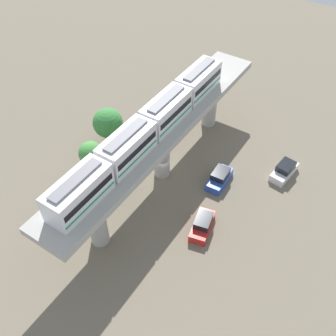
{
  "coord_description": "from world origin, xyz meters",
  "views": [
    {
      "loc": [
        18.59,
        -27.01,
        34.54
      ],
      "look_at": [
        2.5,
        -2.48,
        4.45
      ],
      "focal_mm": 41.34,
      "sensor_mm": 36.0,
      "label": 1
    }
  ],
  "objects_px": {
    "parked_car_red": "(202,225)",
    "parked_car_white": "(284,171)",
    "train": "(148,128)",
    "parked_car_blue": "(220,178)",
    "tree_near_viaduct": "(108,123)",
    "tree_mid_lot": "(91,154)"
  },
  "relations": [
    {
      "from": "parked_car_red",
      "to": "tree_near_viaduct",
      "type": "bearing_deg",
      "value": 148.96
    },
    {
      "from": "train",
      "to": "tree_mid_lot",
      "type": "xyz_separation_m",
      "value": [
        -6.68,
        -2.31,
        -5.28
      ]
    },
    {
      "from": "parked_car_red",
      "to": "tree_mid_lot",
      "type": "height_order",
      "value": "tree_mid_lot"
    },
    {
      "from": "parked_car_red",
      "to": "tree_mid_lot",
      "type": "xyz_separation_m",
      "value": [
        -14.91,
        -0.28,
        2.93
      ]
    },
    {
      "from": "parked_car_blue",
      "to": "tree_near_viaduct",
      "type": "distance_m",
      "value": 15.92
    },
    {
      "from": "parked_car_blue",
      "to": "parked_car_red",
      "type": "bearing_deg",
      "value": -79.83
    },
    {
      "from": "parked_car_red",
      "to": "parked_car_white",
      "type": "distance_m",
      "value": 13.2
    },
    {
      "from": "parked_car_blue",
      "to": "parked_car_white",
      "type": "distance_m",
      "value": 8.08
    },
    {
      "from": "parked_car_blue",
      "to": "parked_car_white",
      "type": "relative_size",
      "value": 0.98
    },
    {
      "from": "tree_near_viaduct",
      "to": "tree_mid_lot",
      "type": "height_order",
      "value": "tree_mid_lot"
    },
    {
      "from": "parked_car_white",
      "to": "tree_near_viaduct",
      "type": "relative_size",
      "value": 0.87
    },
    {
      "from": "parked_car_blue",
      "to": "parked_car_red",
      "type": "relative_size",
      "value": 0.95
    },
    {
      "from": "train",
      "to": "parked_car_white",
      "type": "height_order",
      "value": "train"
    },
    {
      "from": "parked_car_blue",
      "to": "tree_mid_lot",
      "type": "xyz_separation_m",
      "value": [
        -13.24,
        -7.35,
        2.93
      ]
    },
    {
      "from": "train",
      "to": "parked_car_blue",
      "type": "height_order",
      "value": "train"
    },
    {
      "from": "parked_car_red",
      "to": "parked_car_white",
      "type": "bearing_deg",
      "value": 57.72
    },
    {
      "from": "parked_car_white",
      "to": "train",
      "type": "bearing_deg",
      "value": -133.25
    },
    {
      "from": "train",
      "to": "parked_car_white",
      "type": "xyz_separation_m",
      "value": [
        12.59,
        10.43,
        -8.21
      ]
    },
    {
      "from": "train",
      "to": "tree_mid_lot",
      "type": "relative_size",
      "value": 5.34
    },
    {
      "from": "train",
      "to": "parked_car_red",
      "type": "relative_size",
      "value": 6.1
    },
    {
      "from": "parked_car_red",
      "to": "tree_near_viaduct",
      "type": "xyz_separation_m",
      "value": [
        -17.35,
        5.64,
        2.35
      ]
    },
    {
      "from": "parked_car_white",
      "to": "parked_car_blue",
      "type": "bearing_deg",
      "value": -131.05
    }
  ]
}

